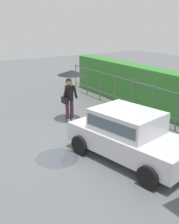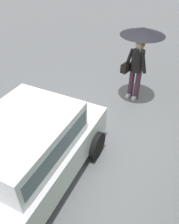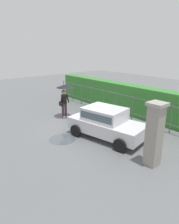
% 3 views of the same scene
% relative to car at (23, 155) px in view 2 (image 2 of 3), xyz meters
% --- Properties ---
extents(ground_plane, '(40.00, 40.00, 0.00)m').
position_rel_car_xyz_m(ground_plane, '(-2.08, 0.29, -0.80)').
color(ground_plane, slate).
extents(car, '(3.95, 2.42, 1.48)m').
position_rel_car_xyz_m(car, '(0.00, 0.00, 0.00)').
color(car, silver).
rests_on(car, ground).
extents(pedestrian, '(1.11, 1.11, 2.07)m').
position_rel_car_xyz_m(pedestrian, '(-3.79, 0.17, 0.77)').
color(pedestrian, '#47283D').
rests_on(pedestrian, ground).
extents(puddle_near, '(1.30, 1.30, 0.00)m').
position_rel_car_xyz_m(puddle_near, '(-1.14, -1.76, -0.80)').
color(puddle_near, '#4C545B').
rests_on(puddle_near, ground).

